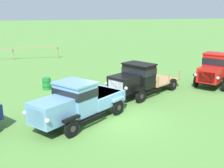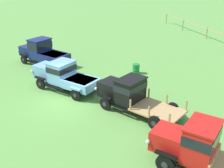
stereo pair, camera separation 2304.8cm
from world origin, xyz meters
name	(u,v)px [view 2 (the right image)]	position (x,y,z in m)	size (l,w,h in m)	color
ground_plane	(69,100)	(0.00, 0.00, 0.00)	(240.00, 240.00, 0.00)	#5B9342
paddock_fence	(206,30)	(-11.49, 18.33, 1.05)	(19.56, 0.57, 1.40)	#997F60
vintage_truck_foreground_near	(42,52)	(-7.97, -1.01, 1.12)	(5.16, 4.47, 2.28)	black
vintage_truck_second_in_line	(63,75)	(-1.97, -0.04, 1.06)	(5.18, 4.62, 2.05)	black
vintage_truck_midrow_center	(128,93)	(2.22, 3.35, 1.08)	(5.75, 4.64, 2.05)	black
vintage_truck_far_side	(196,145)	(8.33, 4.18, 1.22)	(5.07, 4.64, 2.32)	black
oil_drum_near_fence	(136,69)	(-3.31, 6.12, 0.40)	(0.60, 0.60, 0.80)	#1E7F33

